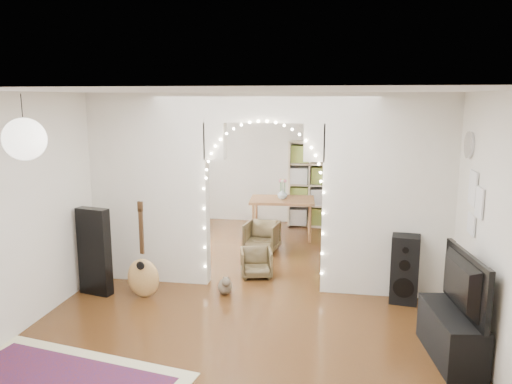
% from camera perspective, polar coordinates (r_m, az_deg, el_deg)
% --- Properties ---
extents(floor, '(7.50, 7.50, 0.00)m').
position_cam_1_polar(floor, '(7.22, 0.88, -10.64)').
color(floor, black).
rests_on(floor, ground).
extents(ceiling, '(5.00, 7.50, 0.02)m').
position_cam_1_polar(ceiling, '(6.72, 0.94, 11.31)').
color(ceiling, white).
rests_on(ceiling, wall_back).
extents(wall_back, '(5.00, 0.02, 2.70)m').
position_cam_1_polar(wall_back, '(10.52, 4.08, 3.72)').
color(wall_back, silver).
rests_on(wall_back, floor).
extents(wall_front, '(5.00, 0.02, 2.70)m').
position_cam_1_polar(wall_front, '(3.33, -9.36, -12.07)').
color(wall_front, silver).
rests_on(wall_front, floor).
extents(wall_left, '(0.02, 7.50, 2.70)m').
position_cam_1_polar(wall_left, '(7.64, -17.96, 0.54)').
color(wall_left, silver).
rests_on(wall_left, floor).
extents(wall_right, '(0.02, 7.50, 2.70)m').
position_cam_1_polar(wall_right, '(6.92, 21.81, -0.72)').
color(wall_right, silver).
rests_on(wall_right, floor).
extents(divider_wall, '(5.00, 0.20, 2.70)m').
position_cam_1_polar(divider_wall, '(6.83, 0.91, 0.56)').
color(divider_wall, silver).
rests_on(divider_wall, floor).
extents(fairy_lights, '(1.64, 0.04, 1.60)m').
position_cam_1_polar(fairy_lights, '(6.68, 0.74, 1.42)').
color(fairy_lights, '#FFEABF').
rests_on(fairy_lights, divider_wall).
extents(window, '(0.04, 1.20, 1.40)m').
position_cam_1_polar(window, '(9.21, -12.68, 3.42)').
color(window, white).
rests_on(window, wall_left).
extents(wall_clock, '(0.03, 0.31, 0.31)m').
position_cam_1_polar(wall_clock, '(6.24, 23.23, 4.97)').
color(wall_clock, white).
rests_on(wall_clock, wall_right).
extents(picture_frames, '(0.02, 0.50, 0.70)m').
position_cam_1_polar(picture_frames, '(5.93, 23.67, -1.18)').
color(picture_frames, white).
rests_on(picture_frames, wall_right).
extents(paper_lantern, '(0.40, 0.40, 0.40)m').
position_cam_1_polar(paper_lantern, '(5.18, -24.94, 5.50)').
color(paper_lantern, white).
rests_on(paper_lantern, ceiling).
extents(ceiling_fan, '(1.10, 1.10, 0.30)m').
position_cam_1_polar(ceiling_fan, '(8.71, 3.00, 9.20)').
color(ceiling_fan, gold).
rests_on(ceiling_fan, ceiling).
extents(guitar_case, '(0.48, 0.25, 1.19)m').
position_cam_1_polar(guitar_case, '(7.09, -17.97, -6.49)').
color(guitar_case, black).
rests_on(guitar_case, floor).
extents(acoustic_guitar, '(0.46, 0.23, 1.11)m').
position_cam_1_polar(acoustic_guitar, '(6.84, -12.83, -7.85)').
color(acoustic_guitar, '#BB874A').
rests_on(acoustic_guitar, floor).
extents(tabby_cat, '(0.28, 0.44, 0.30)m').
position_cam_1_polar(tabby_cat, '(6.90, -3.53, -10.62)').
color(tabby_cat, brown).
rests_on(tabby_cat, floor).
extents(floor_speaker, '(0.39, 0.35, 0.90)m').
position_cam_1_polar(floor_speaker, '(6.81, 16.62, -8.45)').
color(floor_speaker, black).
rests_on(floor_speaker, floor).
extents(media_console, '(0.54, 1.05, 0.50)m').
position_cam_1_polar(media_console, '(5.66, 21.41, -14.93)').
color(media_console, black).
rests_on(media_console, floor).
extents(tv, '(0.29, 1.08, 0.62)m').
position_cam_1_polar(tv, '(5.45, 21.81, -9.60)').
color(tv, black).
rests_on(tv, media_console).
extents(bookcase, '(1.77, 0.78, 1.76)m').
position_cam_1_polar(bookcase, '(10.30, 8.55, 0.82)').
color(bookcase, '#BFAF8A').
rests_on(bookcase, floor).
extents(dining_table, '(1.26, 0.90, 0.76)m').
position_cam_1_polar(dining_table, '(9.42, 3.02, -1.22)').
color(dining_table, brown).
rests_on(dining_table, floor).
extents(flower_vase, '(0.20, 0.20, 0.19)m').
position_cam_1_polar(flower_vase, '(9.39, 3.03, -0.21)').
color(flower_vase, silver).
rests_on(flower_vase, dining_table).
extents(dining_chair_left, '(0.55, 0.56, 0.42)m').
position_cam_1_polar(dining_chair_left, '(7.50, 0.02, -8.10)').
color(dining_chair_left, '#4F4127').
rests_on(dining_chair_left, floor).
extents(dining_chair_right, '(0.62, 0.63, 0.52)m').
position_cam_1_polar(dining_chair_right, '(8.70, 0.68, -5.11)').
color(dining_chair_right, '#4F4127').
rests_on(dining_chair_right, floor).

